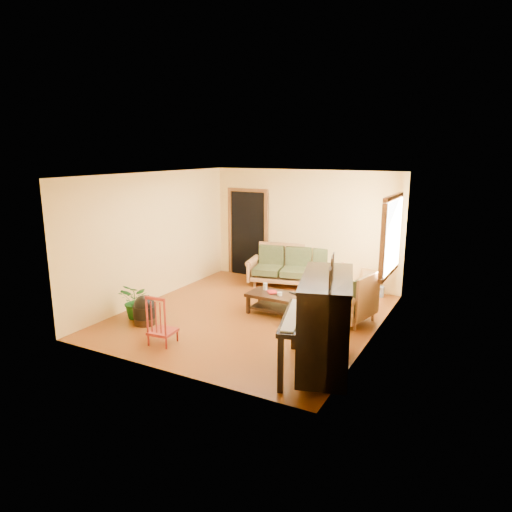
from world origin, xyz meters
The scene contains 16 objects.
floor centered at (0.00, 0.00, 0.00)m, with size 5.00×5.00×0.00m, color #602C0C.
doorway centered at (-1.45, 2.48, 1.02)m, with size 1.08×0.16×2.05m, color black.
window centered at (2.21, 1.30, 1.50)m, with size 0.12×1.36×1.46m, color white.
sofa centered at (-0.02, 2.13, 0.46)m, with size 2.13×0.89×0.91m, color #915F35.
coffee_table centered at (0.38, 0.30, 0.20)m, with size 1.08×0.59×0.39m, color black.
armchair centered at (1.68, 0.57, 0.47)m, with size 0.89×0.93×0.93m, color #915F35.
piano centered at (1.97, -1.47, 0.69)m, with size 0.92×1.56×1.38m, color black.
footstool centered at (-1.46, -1.26, 0.20)m, with size 0.41×0.41×0.39m, color black.
red_chair centered at (-0.63, -1.78, 0.41)m, with size 0.38×0.42×0.82m, color maroon.
leaning_frame centered at (1.61, 2.36, 0.28)m, with size 0.42×0.09×0.56m, color #B4823C.
ceramic_crock centered at (1.85, 2.27, 0.11)m, with size 0.18×0.18×0.22m, color #315193.
potted_plant centered at (-1.77, -1.11, 0.33)m, with size 0.60×0.52×0.66m, color #185418.
book centered at (0.21, 0.28, 0.40)m, with size 0.17×0.23×0.02m, color maroon.
candle centered at (0.07, 0.44, 0.46)m, with size 0.08×0.08×0.13m, color silver.
glass_jar centered at (0.47, 0.24, 0.42)m, with size 0.09×0.09×0.06m, color silver.
remote centered at (0.64, 0.46, 0.40)m, with size 0.17×0.04×0.02m, color black.
Camera 1 is at (3.89, -7.06, 3.01)m, focal length 32.00 mm.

